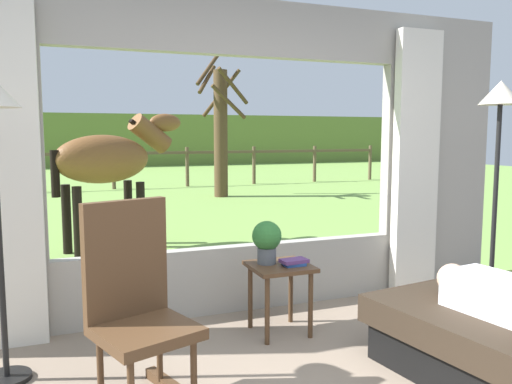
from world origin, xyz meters
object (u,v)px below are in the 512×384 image
Objects in this scene: book_stack at (294,262)px; pasture_tree at (221,128)px; side_table at (280,277)px; potted_plant at (267,239)px; rocking_chair at (136,307)px; floor_lamp_right at (499,129)px; horse at (109,160)px.

book_stack is 0.06× the size of pasture_tree.
side_table is 0.29m from potted_plant.
rocking_chair is 0.60× the size of floor_lamp_right.
rocking_chair is at bearing -25.42° from horse.
horse is (-2.56, 3.63, -0.36)m from floor_lamp_right.
potted_plant is 0.09× the size of pasture_tree.
potted_plant is (1.06, 0.71, 0.16)m from rocking_chair.
rocking_chair is at bearing -146.05° from potted_plant.
potted_plant is at bearing 143.13° from side_table.
pasture_tree is (0.39, 8.45, 0.11)m from floor_lamp_right.
floor_lamp_right is (1.57, -0.32, 0.97)m from book_stack.
pasture_tree reaches higher than floor_lamp_right.
rocking_chair is 9.34m from pasture_tree.
potted_plant is 1.97m from floor_lamp_right.
pasture_tree is at bearing 76.44° from book_stack.
potted_plant is at bearing -104.87° from pasture_tree.
horse is at bearing -121.46° from pasture_tree.
rocking_chair is 1.28m from potted_plant.
rocking_chair is 3.50× the size of potted_plant.
rocking_chair reaches higher than side_table.
floor_lamp_right is at bearing -14.13° from potted_plant.
potted_plant is at bearing 143.73° from book_stack.
potted_plant is 8.34m from pasture_tree.
book_stack is at bearing -36.27° from potted_plant.
rocking_chair is 5.41× the size of book_stack.
side_table is at bearing -36.87° from potted_plant.
side_table is at bearing 10.68° from rocking_chair.
side_table is at bearing 167.18° from floor_lamp_right.
pasture_tree is (2.95, 4.82, 0.47)m from horse.
floor_lamp_right is 0.55× the size of pasture_tree.
rocking_chair reaches higher than book_stack.
pasture_tree is (3.18, 8.72, 1.08)m from rocking_chair.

